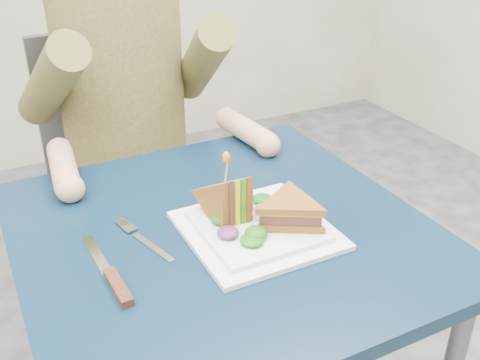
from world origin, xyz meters
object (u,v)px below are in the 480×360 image
knife (114,281)px  diner (120,53)px  sandwich_flat (290,211)px  sandwich_upright (227,202)px  plate (257,228)px  fork (144,240)px  chair (122,164)px  table (223,261)px

knife → diner: bearing=71.4°
diner → sandwich_flat: diner is taller
sandwich_upright → plate: bearing=-48.3°
plate → fork: plate is taller
chair → sandwich_upright: 0.76m
diner → knife: diner is taller
table → diner: (-0.00, 0.61, 0.26)m
sandwich_upright → fork: sandwich_upright is taller
plate → fork: bearing=161.3°
table → sandwich_flat: size_ratio=3.76×
plate → table: bearing=137.8°
knife → sandwich_upright: bearing=16.5°
sandwich_flat → diner: bearing=98.8°
plate → sandwich_upright: size_ratio=1.84×
plate → knife: bearing=-174.7°
chair → knife: 0.85m
plate → sandwich_flat: 0.07m
table → sandwich_upright: 0.13m
sandwich_flat → fork: 0.27m
chair → sandwich_flat: size_ratio=4.66×
fork → knife: knife is taller
chair → sandwich_upright: bearing=-89.2°
sandwich_flat → sandwich_upright: sandwich_upright is taller
diner → sandwich_upright: 0.62m
chair → plate: 0.79m
chair → plate: (0.05, -0.77, 0.20)m
diner → sandwich_flat: (0.10, -0.68, -0.14)m
table → knife: bearing=-162.8°
table → fork: bearing=171.7°
fork → knife: (-0.08, -0.09, 0.00)m
fork → chair: bearing=78.1°
diner → plate: (0.05, -0.66, -0.18)m
sandwich_flat → fork: size_ratio=1.13×
fork → knife: size_ratio=0.80×
chair → plate: bearing=-86.3°
diner → table: bearing=-90.0°
table → sandwich_upright: (0.01, -0.00, 0.13)m
sandwich_flat → chair: bearing=97.5°
plate → sandwich_flat: sandwich_flat is taller
sandwich_upright → diner: bearing=90.9°
chair → knife: chair is taller
chair → fork: 0.74m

